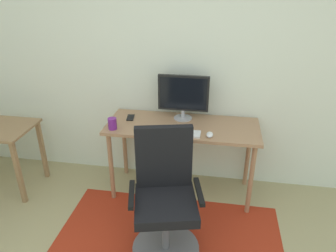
{
  "coord_description": "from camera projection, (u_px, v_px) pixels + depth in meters",
  "views": [
    {
      "loc": [
        0.36,
        -0.9,
        2.08
      ],
      "look_at": [
        -0.06,
        1.59,
        0.87
      ],
      "focal_mm": 34.13,
      "sensor_mm": 36.0,
      "label": 1
    }
  ],
  "objects": [
    {
      "name": "cell_phone",
      "position": [
        131.0,
        118.0,
        3.2
      ],
      "size": [
        0.09,
        0.15,
        0.01
      ],
      "primitive_type": "cube",
      "rotation": [
        0.0,
        0.0,
        0.15
      ],
      "color": "black",
      "rests_on": "desk"
    },
    {
      "name": "wall_back",
      "position": [
        184.0,
        61.0,
        3.15
      ],
      "size": [
        6.0,
        0.1,
        2.6
      ],
      "primitive_type": "cube",
      "color": "white",
      "rests_on": "ground"
    },
    {
      "name": "monitor",
      "position": [
        183.0,
        95.0,
        3.08
      ],
      "size": [
        0.49,
        0.18,
        0.45
      ],
      "color": "#B2B2B7",
      "rests_on": "desk"
    },
    {
      "name": "keyboard",
      "position": [
        177.0,
        133.0,
        2.89
      ],
      "size": [
        0.43,
        0.13,
        0.02
      ],
      "primitive_type": "cube",
      "color": "white",
      "rests_on": "desk"
    },
    {
      "name": "coffee_cup",
      "position": [
        112.0,
        124.0,
        2.96
      ],
      "size": [
        0.08,
        0.08,
        0.11
      ],
      "primitive_type": "cylinder",
      "color": "#722287",
      "rests_on": "desk"
    },
    {
      "name": "office_chair",
      "position": [
        165.0,
        206.0,
        2.52
      ],
      "size": [
        0.61,
        0.56,
        1.05
      ],
      "rotation": [
        0.0,
        0.0,
        0.24
      ],
      "color": "slate",
      "rests_on": "ground"
    },
    {
      "name": "area_rug",
      "position": [
        168.0,
        241.0,
        2.74
      ],
      "size": [
        1.94,
        1.18,
        0.01
      ],
      "primitive_type": "cube",
      "color": "#A72D17",
      "rests_on": "ground"
    },
    {
      "name": "computer_mouse",
      "position": [
        210.0,
        135.0,
        2.84
      ],
      "size": [
        0.06,
        0.1,
        0.03
      ],
      "primitive_type": "ellipsoid",
      "color": "white",
      "rests_on": "desk"
    },
    {
      "name": "desk",
      "position": [
        182.0,
        133.0,
        3.09
      ],
      "size": [
        1.46,
        0.58,
        0.77
      ],
      "color": "#A57A56",
      "rests_on": "ground"
    }
  ]
}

